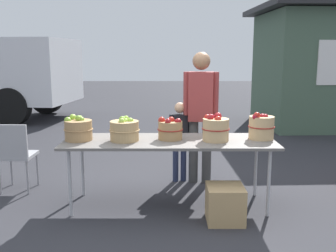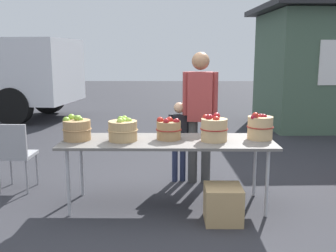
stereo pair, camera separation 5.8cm
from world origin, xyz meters
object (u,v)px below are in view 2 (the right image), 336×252
at_px(vendor_adult, 200,107).
at_px(produce_crate, 223,204).
at_px(child_customer, 179,135).
at_px(folding_chair, 15,151).
at_px(market_table, 168,144).
at_px(apple_basket_red_0, 169,129).
at_px(apple_basket_green_0, 77,129).
at_px(apple_basket_green_1, 123,130).
at_px(apple_basket_red_2, 260,127).
at_px(apple_basket_red_1, 214,129).

distance_m(vendor_adult, produce_crate, 1.47).
distance_m(child_customer, folding_chair, 2.06).
bearing_deg(market_table, apple_basket_red_0, 79.67).
bearing_deg(apple_basket_green_0, apple_basket_green_1, -3.27).
xyz_separation_m(apple_basket_green_1, produce_crate, (1.05, -0.40, -0.68)).
height_order(apple_basket_green_0, folding_chair, apple_basket_green_0).
relative_size(market_table, produce_crate, 6.21).
distance_m(vendor_adult, child_customer, 0.46).
distance_m(apple_basket_red_2, folding_chair, 2.94).
distance_m(apple_basket_red_2, child_customer, 1.20).
bearing_deg(produce_crate, vendor_adult, 97.41).
xyz_separation_m(apple_basket_green_1, apple_basket_red_0, (0.49, 0.07, -0.00)).
relative_size(apple_basket_green_0, apple_basket_red_1, 1.05).
relative_size(apple_basket_green_1, vendor_adult, 0.19).
bearing_deg(apple_basket_green_0, vendor_adult, 29.34).
distance_m(apple_basket_green_1, child_customer, 1.09).
xyz_separation_m(market_table, apple_basket_red_1, (0.50, -0.03, 0.18)).
distance_m(apple_basket_green_0, produce_crate, 1.75).
bearing_deg(folding_chair, market_table, 168.00).
height_order(apple_basket_red_2, produce_crate, apple_basket_red_2).
xyz_separation_m(apple_basket_red_2, child_customer, (-0.87, 0.78, -0.26)).
bearing_deg(apple_basket_green_0, apple_basket_red_2, 1.61).
bearing_deg(apple_basket_red_1, folding_chair, 168.81).
distance_m(apple_basket_red_2, vendor_adult, 0.96).
relative_size(apple_basket_red_1, child_customer, 0.28).
relative_size(apple_basket_red_2, folding_chair, 0.36).
distance_m(apple_basket_green_0, child_customer, 1.43).
bearing_deg(vendor_adult, apple_basket_red_1, 103.05).
bearing_deg(produce_crate, apple_basket_red_0, 139.81).
distance_m(apple_basket_red_0, vendor_adult, 0.86).
bearing_deg(apple_basket_green_0, market_table, -0.21).
bearing_deg(apple_basket_red_1, market_table, 176.30).
xyz_separation_m(market_table, apple_basket_red_2, (1.01, 0.06, 0.18)).
relative_size(apple_basket_green_1, apple_basket_red_1, 1.09).
bearing_deg(vendor_adult, apple_basket_red_2, 136.47).
xyz_separation_m(apple_basket_red_0, produce_crate, (0.56, -0.47, -0.68)).
relative_size(apple_basket_red_0, child_customer, 0.27).
distance_m(market_table, apple_basket_green_0, 1.01).
relative_size(apple_basket_green_0, apple_basket_red_2, 1.02).
relative_size(apple_basket_green_0, produce_crate, 0.85).
bearing_deg(vendor_adult, apple_basket_green_0, 36.01).
height_order(apple_basket_green_1, folding_chair, apple_basket_green_1).
xyz_separation_m(apple_basket_red_2, folding_chair, (-2.89, 0.38, -0.38)).
bearing_deg(apple_basket_red_0, vendor_adult, 61.96).
bearing_deg(apple_basket_red_0, apple_basket_green_0, -177.69).
relative_size(apple_basket_red_0, vendor_adult, 0.17).
bearing_deg(vendor_adult, apple_basket_red_0, 68.63).
relative_size(apple_basket_green_0, folding_chair, 0.37).
distance_m(apple_basket_green_0, apple_basket_green_1, 0.51).
height_order(market_table, apple_basket_green_1, apple_basket_green_1).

